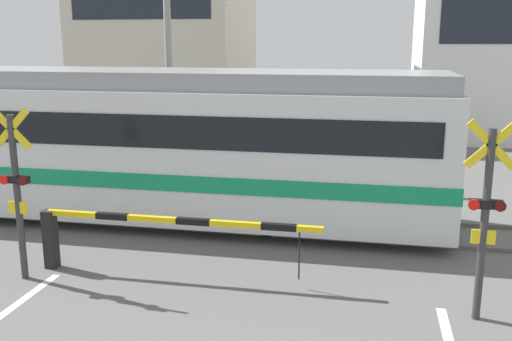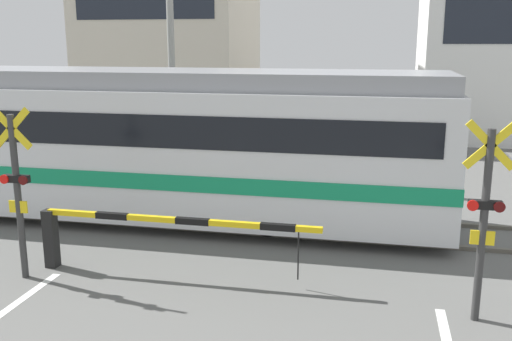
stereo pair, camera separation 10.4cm
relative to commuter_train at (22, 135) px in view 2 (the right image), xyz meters
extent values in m
cube|color=#5B564C|center=(5.88, -0.72, -1.71)|extent=(50.00, 0.10, 0.08)
cube|color=#5B564C|center=(5.88, 0.72, -1.71)|extent=(50.00, 0.10, 0.08)
cube|color=silver|center=(0.00, 0.00, -0.18)|extent=(19.00, 2.65, 2.68)
cube|color=gray|center=(0.00, 0.00, 1.34)|extent=(18.81, 2.33, 0.36)
cube|color=#148C59|center=(0.00, 0.00, -0.58)|extent=(19.02, 2.70, 0.32)
cube|color=black|center=(0.00, 0.00, 0.42)|extent=(18.24, 2.69, 0.64)
cylinder|color=black|center=(5.89, -0.72, -1.37)|extent=(0.76, 0.12, 0.76)
cylinder|color=black|center=(5.89, 0.72, -1.37)|extent=(0.76, 0.12, 0.76)
cube|color=black|center=(2.51, -3.07, -1.23)|extent=(0.20, 0.20, 1.03)
cube|color=yellow|center=(4.86, -3.07, -0.74)|extent=(4.71, 0.09, 0.09)
cube|color=black|center=(3.69, -3.07, -0.74)|extent=(0.56, 0.10, 0.10)
cube|color=black|center=(5.10, -3.07, -0.74)|extent=(0.56, 0.10, 0.10)
cube|color=black|center=(6.51, -3.07, -0.74)|extent=(0.56, 0.10, 0.10)
cylinder|color=black|center=(6.84, -3.07, -1.20)|extent=(0.02, 0.02, 0.80)
cube|color=black|center=(9.25, 3.22, -1.23)|extent=(0.20, 0.20, 1.03)
cube|color=yellow|center=(6.89, 3.22, -0.74)|extent=(4.71, 0.09, 0.09)
cube|color=black|center=(8.07, 3.22, -0.74)|extent=(0.56, 0.10, 0.10)
cube|color=black|center=(6.66, 3.22, -0.74)|extent=(0.56, 0.10, 0.10)
cube|color=black|center=(5.25, 3.22, -0.74)|extent=(0.56, 0.10, 0.10)
cylinder|color=black|center=(4.92, 3.22, -1.20)|extent=(0.02, 0.02, 0.80)
cylinder|color=#333333|center=(2.31, -3.59, -0.38)|extent=(0.11, 0.11, 2.74)
cube|color=yellow|center=(2.31, -3.59, 0.77)|extent=(0.68, 0.04, 0.68)
cube|color=yellow|center=(2.31, -3.59, 0.77)|extent=(0.68, 0.04, 0.68)
cube|color=black|center=(2.31, -3.59, -0.05)|extent=(0.44, 0.12, 0.12)
cylinder|color=red|center=(2.14, -3.66, -0.05)|extent=(0.15, 0.03, 0.15)
cylinder|color=#4C0C0C|center=(2.48, -3.66, -0.05)|extent=(0.15, 0.03, 0.15)
cube|color=yellow|center=(2.31, -3.61, -0.52)|extent=(0.32, 0.03, 0.20)
cylinder|color=#333333|center=(9.45, -3.59, -0.38)|extent=(0.11, 0.11, 2.74)
cube|color=yellow|center=(9.45, -3.59, 0.77)|extent=(0.68, 0.04, 0.68)
cube|color=yellow|center=(9.45, -3.59, 0.77)|extent=(0.68, 0.04, 0.68)
cube|color=black|center=(9.45, -3.59, -0.05)|extent=(0.44, 0.12, 0.12)
cylinder|color=red|center=(9.28, -3.66, -0.05)|extent=(0.15, 0.03, 0.15)
cylinder|color=#4C0C0C|center=(9.62, -3.66, -0.05)|extent=(0.15, 0.03, 0.15)
cube|color=yellow|center=(9.45, -3.61, -0.52)|extent=(0.32, 0.03, 0.20)
cylinder|color=#23232D|center=(6.52, 5.63, -1.34)|extent=(0.13, 0.13, 0.81)
cylinder|color=#23232D|center=(6.66, 5.63, -1.34)|extent=(0.13, 0.13, 0.81)
cube|color=maroon|center=(6.59, 5.63, -0.62)|extent=(0.38, 0.22, 0.64)
sphere|color=tan|center=(6.59, 5.63, -0.18)|extent=(0.22, 0.22, 0.22)
cube|color=beige|center=(-1.32, 13.52, 3.47)|extent=(6.96, 6.01, 10.43)
cube|color=white|center=(13.04, 13.52, 2.42)|extent=(6.88, 6.01, 8.34)
cylinder|color=gray|center=(1.56, 5.72, 2.08)|extent=(0.22, 0.22, 7.65)
camera|label=1|loc=(7.86, -11.52, 2.12)|focal=40.00mm
camera|label=2|loc=(7.96, -11.50, 2.12)|focal=40.00mm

